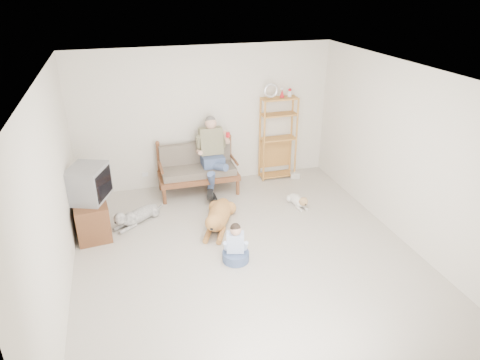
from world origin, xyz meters
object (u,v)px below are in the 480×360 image
object	(u,v)px
loveseat	(197,168)
tv_stand	(91,216)
etagere	(278,137)
golden_retriever	(218,217)

from	to	relation	value
loveseat	tv_stand	world-z (taller)	loveseat
loveseat	etagere	world-z (taller)	etagere
golden_retriever	etagere	bearing A→B (deg)	67.92
loveseat	etagere	size ratio (longest dim) A/B	0.76
etagere	tv_stand	xyz separation A→B (m)	(-3.66, -1.22, -0.56)
tv_stand	etagere	bearing A→B (deg)	12.57
loveseat	etagere	xyz separation A→B (m)	(1.71, 0.19, 0.38)
loveseat	tv_stand	xyz separation A→B (m)	(-1.95, -1.02, -0.19)
loveseat	tv_stand	distance (m)	2.21
loveseat	tv_stand	bearing A→B (deg)	-151.94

